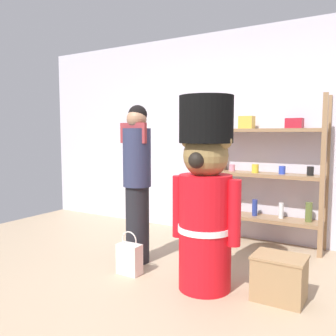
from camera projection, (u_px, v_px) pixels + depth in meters
name	position (u px, v px, depth m)	size (l,w,h in m)	color
ground_plane	(142.00, 303.00, 2.82)	(6.40, 6.40, 0.00)	tan
back_wall	(242.00, 135.00, 4.57)	(6.40, 0.12, 2.60)	silver
merchandise_shelf	(269.00, 171.00, 4.21)	(1.27, 0.35, 1.73)	#93704C
teddy_bear_guard	(205.00, 194.00, 3.00)	(0.62, 0.46, 1.62)	red
person_shopper	(137.00, 179.00, 3.64)	(0.29, 0.28, 1.60)	black
shopping_bag	(129.00, 258.00, 3.38)	(0.22, 0.13, 0.41)	silver
display_crate	(279.00, 278.00, 2.85)	(0.41, 0.30, 0.36)	#9E7A51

